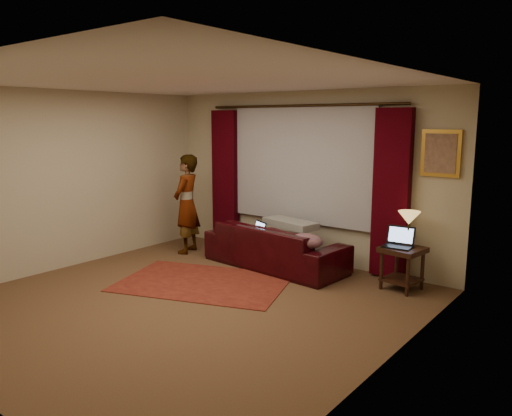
{
  "coord_description": "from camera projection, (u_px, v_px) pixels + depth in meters",
  "views": [
    {
      "loc": [
        4.18,
        -4.0,
        2.17
      ],
      "look_at": [
        0.1,
        1.2,
        1.0
      ],
      "focal_mm": 35.0,
      "sensor_mm": 36.0,
      "label": 1
    }
  ],
  "objects": [
    {
      "name": "floor",
      "position": [
        188.0,
        303.0,
        6.01
      ],
      "size": [
        5.0,
        5.0,
        0.01
      ],
      "primitive_type": "cube",
      "color": "brown",
      "rests_on": "ground"
    },
    {
      "name": "ceiling",
      "position": [
        183.0,
        81.0,
        5.56
      ],
      "size": [
        5.0,
        5.0,
        0.02
      ],
      "primitive_type": "cube",
      "color": "silver",
      "rests_on": "ground"
    },
    {
      "name": "wall_back",
      "position": [
        303.0,
        177.0,
        7.72
      ],
      "size": [
        5.0,
        0.02,
        2.6
      ],
      "primitive_type": "cube",
      "color": "#BDB192",
      "rests_on": "ground"
    },
    {
      "name": "wall_left",
      "position": [
        66.0,
        180.0,
        7.31
      ],
      "size": [
        0.02,
        5.0,
        2.6
      ],
      "primitive_type": "cube",
      "color": "#BDB192",
      "rests_on": "ground"
    },
    {
      "name": "wall_right",
      "position": [
        390.0,
        223.0,
        4.27
      ],
      "size": [
        0.02,
        5.0,
        2.6
      ],
      "primitive_type": "cube",
      "color": "#BDB192",
      "rests_on": "ground"
    },
    {
      "name": "sheer_curtain",
      "position": [
        301.0,
        164.0,
        7.64
      ],
      "size": [
        2.5,
        0.05,
        1.8
      ],
      "primitive_type": "cube",
      "color": "#A6A6AE",
      "rests_on": "wall_back"
    },
    {
      "name": "drape_left",
      "position": [
        226.0,
        178.0,
        8.57
      ],
      "size": [
        0.5,
        0.14,
        2.3
      ],
      "primitive_type": "cube",
      "color": "#340108",
      "rests_on": "floor"
    },
    {
      "name": "drape_right",
      "position": [
        391.0,
        194.0,
        6.75
      ],
      "size": [
        0.5,
        0.14,
        2.3
      ],
      "primitive_type": "cube",
      "color": "#340108",
      "rests_on": "floor"
    },
    {
      "name": "curtain_rod",
      "position": [
        300.0,
        106.0,
        7.45
      ],
      "size": [
        0.04,
        0.04,
        3.4
      ],
      "primitive_type": "cylinder",
      "color": "#2F1F0F",
      "rests_on": "wall_back"
    },
    {
      "name": "picture_frame",
      "position": [
        441.0,
        153.0,
        6.34
      ],
      "size": [
        0.5,
        0.04,
        0.6
      ],
      "primitive_type": "cube",
      "color": "gold",
      "rests_on": "wall_back"
    },
    {
      "name": "sofa",
      "position": [
        275.0,
        238.0,
        7.39
      ],
      "size": [
        2.27,
        1.12,
        0.89
      ],
      "primitive_type": "imported",
      "rotation": [
        0.0,
        0.0,
        3.06
      ],
      "color": "black",
      "rests_on": "floor"
    },
    {
      "name": "throw_blanket",
      "position": [
        290.0,
        207.0,
        7.35
      ],
      "size": [
        0.93,
        0.53,
        0.1
      ],
      "primitive_type": "cube",
      "rotation": [
        0.0,
        0.0,
        -0.21
      ],
      "color": "gray",
      "rests_on": "sofa"
    },
    {
      "name": "clothing_pile",
      "position": [
        307.0,
        242.0,
        6.76
      ],
      "size": [
        0.52,
        0.43,
        0.2
      ],
      "primitive_type": "ellipsoid",
      "rotation": [
        0.0,
        0.0,
        0.17
      ],
      "color": "#734A54",
      "rests_on": "sofa"
    },
    {
      "name": "laptop_sofa",
      "position": [
        253.0,
        230.0,
        7.44
      ],
      "size": [
        0.41,
        0.43,
        0.22
      ],
      "primitive_type": null,
      "rotation": [
        0.0,
        0.0,
        -0.42
      ],
      "color": "black",
      "rests_on": "sofa"
    },
    {
      "name": "area_rug",
      "position": [
        203.0,
        282.0,
        6.74
      ],
      "size": [
        2.58,
        2.14,
        0.01
      ],
      "primitive_type": "cube",
      "rotation": [
        0.0,
        0.0,
        0.35
      ],
      "color": "maroon",
      "rests_on": "floor"
    },
    {
      "name": "end_table",
      "position": [
        402.0,
        268.0,
        6.43
      ],
      "size": [
        0.55,
        0.55,
        0.56
      ],
      "primitive_type": "cube",
      "rotation": [
        0.0,
        0.0,
        -0.13
      ],
      "color": "black",
      "rests_on": "floor"
    },
    {
      "name": "tiffany_lamp",
      "position": [
        408.0,
        229.0,
        6.42
      ],
      "size": [
        0.31,
        0.31,
        0.46
      ],
      "primitive_type": null,
      "rotation": [
        0.0,
        0.0,
        -0.11
      ],
      "color": "olive",
      "rests_on": "end_table"
    },
    {
      "name": "laptop_table",
      "position": [
        398.0,
        237.0,
        6.36
      ],
      "size": [
        0.39,
        0.42,
        0.26
      ],
      "primitive_type": null,
      "rotation": [
        0.0,
        0.0,
        0.08
      ],
      "color": "black",
      "rests_on": "end_table"
    },
    {
      "name": "person",
      "position": [
        187.0,
        204.0,
        8.16
      ],
      "size": [
        0.61,
        0.61,
        1.62
      ],
      "primitive_type": "imported",
      "rotation": [
        0.0,
        0.0,
        -1.23
      ],
      "color": "gray",
      "rests_on": "floor"
    }
  ]
}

